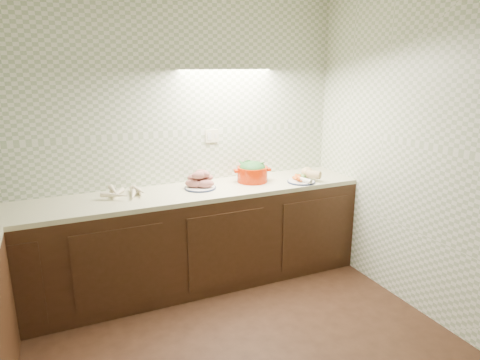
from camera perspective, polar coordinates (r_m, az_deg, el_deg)
name	(u,v)px	position (r m, az deg, el deg)	size (l,w,h in m)	color
room	(233,136)	(2.15, -0.96, 5.89)	(3.60, 3.60, 2.60)	black
counter	(96,306)	(3.05, -18.60, -15.68)	(3.60, 3.60, 0.90)	black
parsnip_pile	(120,194)	(3.69, -15.73, -1.81)	(0.40, 0.35, 0.07)	beige
sweet_potato_plate	(200,181)	(3.82, -5.31, -0.15)	(0.29, 0.28, 0.17)	#162042
onion_bowl	(199,180)	(3.94, -5.44, -0.06)	(0.14, 0.14, 0.11)	black
dutch_oven	(252,172)	(4.01, 1.66, 1.11)	(0.36, 0.33, 0.20)	#B82100
veg_plate	(304,176)	(4.10, 8.51, 0.48)	(0.33, 0.34, 0.12)	#162042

